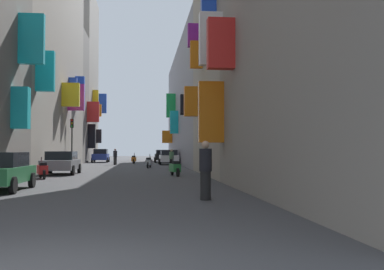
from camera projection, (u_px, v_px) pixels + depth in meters
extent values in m
plane|color=#424244|center=(125.00, 169.00, 35.36)|extent=(140.00, 140.00, 0.00)
cube|color=#19B2BF|center=(32.00, 39.00, 23.71)|extent=(1.29, 0.42, 2.61)
cube|color=#19B2BF|center=(21.00, 108.00, 22.55)|extent=(0.81, 0.64, 2.06)
cube|color=gray|center=(27.00, 56.00, 37.23)|extent=(6.00, 22.25, 18.24)
cube|color=blue|center=(80.00, 93.00, 43.31)|extent=(0.85, 0.58, 3.16)
cube|color=purple|center=(76.00, 97.00, 39.03)|extent=(1.37, 0.42, 2.27)
cube|color=#19B2BF|center=(45.00, 71.00, 27.48)|extent=(1.09, 0.44, 2.43)
cube|color=yellow|center=(71.00, 95.00, 36.20)|extent=(1.36, 0.54, 1.86)
cube|color=blue|center=(73.00, 88.00, 39.41)|extent=(0.70, 0.43, 1.77)
cube|color=slate|center=(59.00, 98.00, 50.87)|extent=(6.00, 5.32, 14.55)
cube|color=red|center=(93.00, 112.00, 52.20)|extent=(1.36, 0.52, 2.32)
cube|color=black|center=(92.00, 136.00, 52.94)|extent=(0.85, 0.58, 2.79)
cube|color=gray|center=(71.00, 77.00, 59.16)|extent=(6.00, 11.13, 21.65)
cube|color=yellow|center=(96.00, 98.00, 57.76)|extent=(0.71, 0.57, 1.87)
cube|color=blue|center=(102.00, 103.00, 63.89)|extent=(1.24, 0.47, 2.71)
cube|color=orange|center=(98.00, 110.00, 60.42)|extent=(0.87, 0.42, 1.60)
cube|color=black|center=(99.00, 136.00, 62.31)|extent=(0.70, 0.46, 1.86)
cube|color=red|center=(221.00, 44.00, 18.04)|extent=(1.07, 0.54, 1.99)
cube|color=orange|center=(211.00, 112.00, 20.42)|extent=(1.12, 0.42, 2.73)
cube|color=white|center=(211.00, 39.00, 20.83)|extent=(1.05, 0.50, 2.41)
cube|color=#9E9384|center=(252.00, 1.00, 27.79)|extent=(6.00, 11.65, 21.09)
cube|color=orange|center=(194.00, 102.00, 26.96)|extent=(1.19, 0.62, 1.73)
cube|color=orange|center=(196.00, 55.00, 27.90)|extent=(0.75, 0.35, 1.67)
cube|color=blue|center=(208.00, 15.00, 22.71)|extent=(0.73, 0.50, 2.39)
cube|color=purple|center=(194.00, 36.00, 29.09)|extent=(0.79, 0.59, 1.44)
cube|color=gray|center=(204.00, 107.00, 49.83)|extent=(6.00, 32.97, 12.33)
cube|color=green|center=(171.00, 106.00, 51.78)|extent=(1.03, 0.57, 2.70)
cube|color=#19B2BF|center=(174.00, 122.00, 47.36)|extent=(0.85, 0.36, 2.37)
cube|color=black|center=(184.00, 105.00, 37.08)|extent=(0.62, 0.64, 1.65)
cube|color=orange|center=(167.00, 137.00, 57.38)|extent=(1.27, 0.48, 1.55)
cube|color=white|center=(169.00, 158.00, 45.82)|extent=(1.80, 4.02, 0.64)
cube|color=black|center=(169.00, 153.00, 45.64)|extent=(1.59, 2.25, 0.52)
cylinder|color=black|center=(159.00, 161.00, 47.04)|extent=(0.18, 0.60, 0.60)
cylinder|color=black|center=(177.00, 161.00, 47.23)|extent=(0.18, 0.60, 0.60)
cylinder|color=black|center=(160.00, 162.00, 44.40)|extent=(0.18, 0.60, 0.60)
cylinder|color=black|center=(179.00, 162.00, 44.59)|extent=(0.18, 0.60, 0.60)
cube|color=black|center=(163.00, 157.00, 53.54)|extent=(1.80, 3.90, 0.69)
cube|color=black|center=(163.00, 152.00, 53.36)|extent=(1.58, 2.19, 0.48)
cylinder|color=black|center=(155.00, 160.00, 54.71)|extent=(0.18, 0.60, 0.60)
cylinder|color=black|center=(170.00, 160.00, 54.90)|extent=(0.18, 0.60, 0.60)
cylinder|color=black|center=(155.00, 160.00, 52.15)|extent=(0.18, 0.60, 0.60)
cylinder|color=black|center=(171.00, 160.00, 52.34)|extent=(0.18, 0.60, 0.60)
cube|color=navy|center=(101.00, 157.00, 53.62)|extent=(1.71, 3.93, 0.70)
cube|color=black|center=(101.00, 151.00, 53.84)|extent=(1.50, 2.20, 0.57)
cylinder|color=black|center=(107.00, 160.00, 52.41)|extent=(0.18, 0.60, 0.60)
cylinder|color=black|center=(92.00, 160.00, 52.24)|extent=(0.18, 0.60, 0.60)
cylinder|color=black|center=(109.00, 160.00, 54.99)|extent=(0.18, 0.60, 0.60)
cylinder|color=black|center=(94.00, 160.00, 54.81)|extent=(0.18, 0.60, 0.60)
cube|color=slate|center=(61.00, 165.00, 27.85)|extent=(1.80, 4.08, 0.59)
cube|color=black|center=(62.00, 155.00, 28.07)|extent=(1.59, 2.28, 0.51)
cylinder|color=black|center=(73.00, 170.00, 26.60)|extent=(0.18, 0.60, 0.60)
cylinder|color=black|center=(41.00, 170.00, 26.41)|extent=(0.18, 0.60, 0.60)
cylinder|color=black|center=(79.00, 168.00, 29.28)|extent=(0.18, 0.60, 0.60)
cylinder|color=black|center=(50.00, 169.00, 29.09)|extent=(0.18, 0.60, 0.60)
cube|color=black|center=(0.00, 160.00, 16.95)|extent=(1.57, 2.25, 0.54)
cylinder|color=black|center=(13.00, 185.00, 15.50)|extent=(0.18, 0.60, 0.60)
cylinder|color=black|center=(32.00, 180.00, 18.14)|extent=(0.18, 0.60, 0.60)
cube|color=red|center=(42.00, 170.00, 23.78)|extent=(0.80, 1.27, 0.45)
cube|color=black|center=(43.00, 164.00, 23.58)|extent=(0.48, 0.63, 0.16)
cylinder|color=#4C4C51|center=(41.00, 163.00, 24.33)|extent=(0.14, 0.28, 0.68)
cylinder|color=black|center=(41.00, 173.00, 24.45)|extent=(0.25, 0.49, 0.48)
cylinder|color=black|center=(44.00, 175.00, 23.09)|extent=(0.25, 0.49, 0.48)
cube|color=#287F3D|center=(175.00, 168.00, 26.23)|extent=(0.62, 1.25, 0.45)
cube|color=black|center=(176.00, 163.00, 26.03)|extent=(0.40, 0.60, 0.16)
cylinder|color=#4C4C51|center=(173.00, 162.00, 26.82)|extent=(0.10, 0.28, 0.68)
cylinder|color=black|center=(172.00, 171.00, 26.95)|extent=(0.17, 0.49, 0.48)
cylinder|color=black|center=(178.00, 172.00, 25.50)|extent=(0.17, 0.49, 0.48)
cube|color=orange|center=(134.00, 159.00, 48.73)|extent=(0.52, 1.14, 0.45)
cube|color=black|center=(134.00, 156.00, 48.53)|extent=(0.36, 0.58, 0.16)
cylinder|color=#4C4C51|center=(134.00, 156.00, 49.29)|extent=(0.08, 0.28, 0.68)
cylinder|color=black|center=(134.00, 161.00, 49.41)|extent=(0.14, 0.49, 0.48)
cylinder|color=black|center=(133.00, 162.00, 48.03)|extent=(0.14, 0.49, 0.48)
cube|color=#ADADB2|center=(149.00, 162.00, 37.48)|extent=(0.62, 1.20, 0.45)
cube|color=black|center=(149.00, 159.00, 37.28)|extent=(0.40, 0.60, 0.16)
cylinder|color=#4C4C51|center=(150.00, 158.00, 38.06)|extent=(0.10, 0.28, 0.68)
cylinder|color=black|center=(150.00, 165.00, 38.19)|extent=(0.18, 0.49, 0.48)
cylinder|color=black|center=(148.00, 165.00, 36.76)|extent=(0.18, 0.49, 0.48)
cylinder|color=black|center=(172.00, 164.00, 36.47)|extent=(0.38, 0.38, 0.74)
cylinder|color=#4C724C|center=(172.00, 155.00, 36.49)|extent=(0.45, 0.45, 0.59)
sphere|color=tan|center=(172.00, 150.00, 36.51)|extent=(0.20, 0.20, 0.20)
cylinder|color=#2A2A2A|center=(115.00, 161.00, 44.84)|extent=(0.35, 0.35, 0.77)
cylinder|color=black|center=(115.00, 154.00, 44.86)|extent=(0.42, 0.42, 0.61)
sphere|color=tan|center=(115.00, 150.00, 44.87)|extent=(0.21, 0.21, 0.21)
cylinder|color=black|center=(206.00, 186.00, 13.71)|extent=(0.40, 0.40, 0.86)
cylinder|color=black|center=(206.00, 160.00, 13.74)|extent=(0.48, 0.48, 0.68)
sphere|color=tan|center=(206.00, 145.00, 13.75)|extent=(0.23, 0.23, 0.23)
cylinder|color=#2D2D2D|center=(72.00, 148.00, 38.67)|extent=(0.12, 0.12, 3.35)
cube|color=black|center=(72.00, 123.00, 38.74)|extent=(0.26, 0.26, 0.75)
sphere|color=red|center=(72.00, 120.00, 38.61)|extent=(0.14, 0.14, 0.14)
sphere|color=orange|center=(72.00, 123.00, 38.60)|extent=(0.14, 0.14, 0.14)
sphere|color=green|center=(72.00, 126.00, 38.59)|extent=(0.14, 0.14, 0.14)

